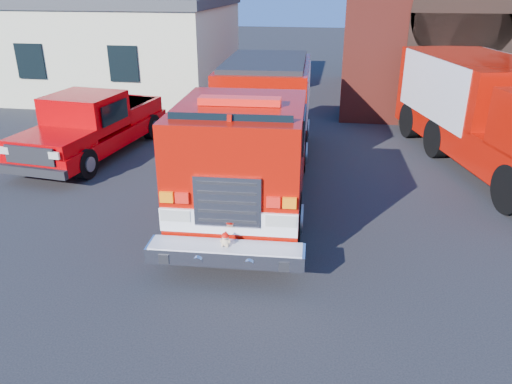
% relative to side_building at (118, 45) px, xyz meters
% --- Properties ---
extents(ground, '(100.00, 100.00, 0.00)m').
position_rel_side_building_xyz_m(ground, '(9.00, -13.00, -2.20)').
color(ground, black).
rests_on(ground, ground).
extents(parking_stripe_far, '(0.12, 3.00, 0.01)m').
position_rel_side_building_xyz_m(parking_stripe_far, '(15.50, -6.00, -2.20)').
color(parking_stripe_far, yellow).
rests_on(parking_stripe_far, ground).
extents(side_building, '(10.20, 8.20, 4.35)m').
position_rel_side_building_xyz_m(side_building, '(0.00, 0.00, 0.00)').
color(side_building, beige).
rests_on(side_building, ground).
extents(fire_engine, '(3.15, 9.72, 2.96)m').
position_rel_side_building_xyz_m(fire_engine, '(8.41, -10.55, -0.67)').
color(fire_engine, black).
rests_on(fire_engine, ground).
extents(pickup_truck, '(2.78, 6.13, 1.94)m').
position_rel_side_building_xyz_m(pickup_truck, '(3.03, -9.01, -1.28)').
color(pickup_truck, black).
rests_on(pickup_truck, ground).
extents(secondary_truck, '(5.01, 9.42, 2.92)m').
position_rel_side_building_xyz_m(secondary_truck, '(14.88, -8.16, -0.61)').
color(secondary_truck, black).
rests_on(secondary_truck, ground).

